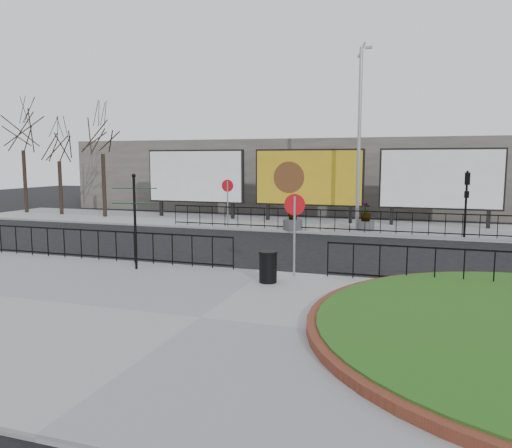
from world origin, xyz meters
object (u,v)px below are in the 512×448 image
at_px(fingerpost_sign, 135,212).
at_px(planter_b, 366,219).
at_px(billboard_mid, 308,178).
at_px(litter_bin, 268,267).
at_px(planter_a, 293,220).
at_px(lamp_post, 359,135).

relative_size(fingerpost_sign, planter_b, 2.14).
relative_size(billboard_mid, planter_b, 4.35).
distance_m(billboard_mid, planter_b, 4.80).
bearing_deg(litter_bin, planter_a, 100.43).
bearing_deg(lamp_post, fingerpost_sign, -114.62).
bearing_deg(fingerpost_sign, litter_bin, -15.72).
distance_m(lamp_post, fingerpost_sign, 13.59).
xyz_separation_m(planter_a, planter_b, (3.50, 0.91, 0.06)).
relative_size(lamp_post, litter_bin, 10.25).
relative_size(lamp_post, planter_a, 6.53).
height_order(fingerpost_sign, litter_bin, fingerpost_sign).
xyz_separation_m(billboard_mid, planter_b, (3.50, -2.66, -1.93)).
xyz_separation_m(lamp_post, litter_bin, (-1.01, -12.46, -4.25)).
bearing_deg(litter_bin, lamp_post, 85.38).
xyz_separation_m(lamp_post, planter_b, (0.49, -0.69, -4.16)).
xyz_separation_m(litter_bin, planter_b, (1.50, 11.77, 0.09)).
relative_size(billboard_mid, litter_bin, 6.88).
bearing_deg(planter_b, fingerpost_sign, -117.90).
height_order(billboard_mid, fingerpost_sign, billboard_mid).
bearing_deg(lamp_post, planter_b, -54.55).
height_order(billboard_mid, planter_b, billboard_mid).
height_order(billboard_mid, lamp_post, lamp_post).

